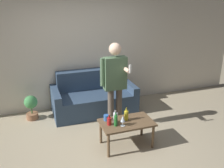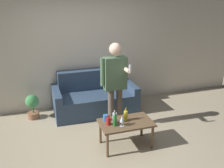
{
  "view_description": "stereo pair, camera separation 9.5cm",
  "coord_description": "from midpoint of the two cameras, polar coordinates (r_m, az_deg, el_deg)",
  "views": [
    {
      "loc": [
        -1.02,
        -3.3,
        2.43
      ],
      "look_at": [
        0.31,
        0.56,
        0.95
      ],
      "focal_mm": 40.0,
      "sensor_mm": 36.0,
      "label": 1
    },
    {
      "loc": [
        -0.93,
        -3.33,
        2.43
      ],
      "look_at": [
        0.31,
        0.56,
        0.95
      ],
      "focal_mm": 40.0,
      "sensor_mm": 36.0,
      "label": 2
    }
  ],
  "objects": [
    {
      "name": "bottle_green",
      "position": [
        4.03,
        -0.12,
        -8.43
      ],
      "size": [
        0.07,
        0.07,
        0.17
      ],
      "color": "#B21E1E",
      "rests_on": "coffee_table"
    },
    {
      "name": "bottle_orange",
      "position": [
        3.98,
        1.38,
        -8.35
      ],
      "size": [
        0.06,
        0.06,
        0.25
      ],
      "color": "#23752D",
      "rests_on": "coffee_table"
    },
    {
      "name": "cup_on_table",
      "position": [
        4.17,
        -0.77,
        -7.69
      ],
      "size": [
        0.09,
        0.09,
        0.1
      ],
      "color": "#3366B2",
      "rests_on": "coffee_table"
    },
    {
      "name": "couch",
      "position": [
        5.43,
        -3.56,
        -3.07
      ],
      "size": [
        1.74,
        0.88,
        0.87
      ],
      "color": "#334760",
      "rests_on": "ground_plane"
    },
    {
      "name": "bottle_dark",
      "position": [
        4.08,
        1.32,
        -7.61
      ],
      "size": [
        0.08,
        0.08,
        0.24
      ],
      "color": "silver",
      "rests_on": "coffee_table"
    },
    {
      "name": "potted_plant",
      "position": [
        5.34,
        -17.25,
        -4.64
      ],
      "size": [
        0.26,
        0.26,
        0.51
      ],
      "color": "#936042",
      "rests_on": "ground_plane"
    },
    {
      "name": "ground_plane",
      "position": [
        4.22,
        -1.15,
        -15.2
      ],
      "size": [
        16.0,
        16.0,
        0.0
      ],
      "primitive_type": "plane",
      "color": "tan"
    },
    {
      "name": "person_standing_front",
      "position": [
        4.49,
        1.3,
        0.97
      ],
      "size": [
        0.48,
        0.42,
        1.64
      ],
      "color": "brown",
      "rests_on": "ground_plane"
    },
    {
      "name": "bottle_yellow",
      "position": [
        4.16,
        3.83,
        -7.16
      ],
      "size": [
        0.07,
        0.07,
        0.23
      ],
      "color": "yellow",
      "rests_on": "coffee_table"
    },
    {
      "name": "wall_back",
      "position": [
        5.49,
        -7.28,
        8.44
      ],
      "size": [
        8.0,
        0.06,
        2.7
      ],
      "color": "beige",
      "rests_on": "ground_plane"
    },
    {
      "name": "wine_glass_near",
      "position": [
        3.97,
        3.0,
        -8.03
      ],
      "size": [
        0.08,
        0.08,
        0.18
      ],
      "color": "silver",
      "rests_on": "coffee_table"
    },
    {
      "name": "coffee_table",
      "position": [
        4.18,
        3.89,
        -9.34
      ],
      "size": [
        0.87,
        0.52,
        0.45
      ],
      "color": "brown",
      "rests_on": "ground_plane"
    }
  ]
}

